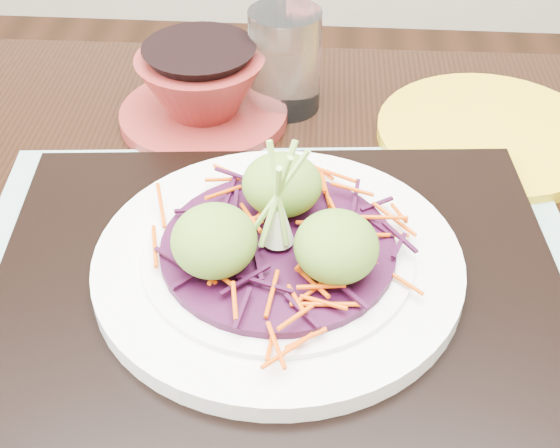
# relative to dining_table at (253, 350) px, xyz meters

# --- Properties ---
(dining_table) EXTENTS (1.20, 0.81, 0.74)m
(dining_table) POSITION_rel_dining_table_xyz_m (0.00, 0.00, 0.00)
(dining_table) COLOR black
(dining_table) RESTS_ON ground
(placemat) EXTENTS (0.53, 0.44, 0.00)m
(placemat) POSITION_rel_dining_table_xyz_m (0.02, -0.02, 0.10)
(placemat) COLOR #88AFA3
(placemat) RESTS_ON dining_table
(serving_tray) EXTENTS (0.46, 0.37, 0.02)m
(serving_tray) POSITION_rel_dining_table_xyz_m (0.02, -0.02, 0.11)
(serving_tray) COLOR black
(serving_tray) RESTS_ON placemat
(white_plate) EXTENTS (0.28, 0.28, 0.02)m
(white_plate) POSITION_rel_dining_table_xyz_m (0.02, -0.02, 0.13)
(white_plate) COLOR white
(white_plate) RESTS_ON serving_tray
(cabbage_bed) EXTENTS (0.18, 0.18, 0.01)m
(cabbage_bed) POSITION_rel_dining_table_xyz_m (0.02, -0.02, 0.15)
(cabbage_bed) COLOR #330A24
(cabbage_bed) RESTS_ON white_plate
(carrot_julienne) EXTENTS (0.22, 0.22, 0.01)m
(carrot_julienne) POSITION_rel_dining_table_xyz_m (0.02, -0.02, 0.15)
(carrot_julienne) COLOR #D24603
(carrot_julienne) RESTS_ON cabbage_bed
(guacamole_scoops) EXTENTS (0.15, 0.14, 0.05)m
(guacamole_scoops) POSITION_rel_dining_table_xyz_m (0.02, -0.02, 0.17)
(guacamole_scoops) COLOR #568026
(guacamole_scoops) RESTS_ON cabbage_bed
(scallion_garnish) EXTENTS (0.07, 0.07, 0.10)m
(scallion_garnish) POSITION_rel_dining_table_xyz_m (0.02, -0.02, 0.19)
(scallion_garnish) COLOR #8BBF4C
(scallion_garnish) RESTS_ON cabbage_bed
(water_glass) EXTENTS (0.08, 0.08, 0.11)m
(water_glass) POSITION_rel_dining_table_xyz_m (0.01, 0.26, 0.15)
(water_glass) COLOR white
(water_glass) RESTS_ON dining_table
(terracotta_bowl_set) EXTENTS (0.19, 0.19, 0.07)m
(terracotta_bowl_set) POSITION_rel_dining_table_xyz_m (-0.07, 0.22, 0.13)
(terracotta_bowl_set) COLOR maroon
(terracotta_bowl_set) RESTS_ON dining_table
(yellow_plate) EXTENTS (0.25, 0.25, 0.01)m
(yellow_plate) POSITION_rel_dining_table_xyz_m (0.22, 0.21, 0.10)
(yellow_plate) COLOR gold
(yellow_plate) RESTS_ON dining_table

